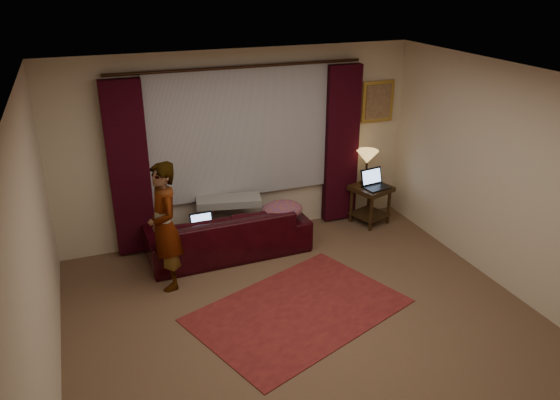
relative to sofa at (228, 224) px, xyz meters
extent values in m
cube|color=brown|center=(0.36, -1.95, -0.43)|extent=(5.00, 5.00, 0.01)
cube|color=silver|center=(0.36, -1.95, 2.17)|extent=(5.00, 5.00, 0.02)
cube|color=beige|center=(0.36, 0.55, 0.87)|extent=(5.00, 0.02, 2.60)
cube|color=beige|center=(0.36, -4.45, 0.87)|extent=(5.00, 0.02, 2.60)
cube|color=beige|center=(-2.14, -1.95, 0.87)|extent=(0.02, 5.00, 2.60)
cube|color=beige|center=(2.86, -1.95, 0.87)|extent=(0.02, 5.00, 2.60)
cube|color=#A3A3AA|center=(0.36, 0.49, 1.07)|extent=(2.50, 0.05, 1.80)
cube|color=black|center=(-1.14, 0.44, 0.75)|extent=(0.50, 0.14, 2.30)
cube|color=black|center=(1.86, 0.44, 0.75)|extent=(0.50, 0.14, 2.30)
cylinder|color=black|center=(0.36, 0.44, 1.95)|extent=(0.04, 0.04, 3.40)
cube|color=#B79139|center=(2.46, 0.52, 1.32)|extent=(0.50, 0.04, 0.60)
imported|color=black|center=(0.00, 0.00, 0.00)|extent=(2.15, 0.97, 0.86)
cube|color=gray|center=(0.10, 0.27, 0.44)|extent=(0.92, 0.51, 0.10)
ellipsoid|color=brown|center=(0.72, -0.11, 0.12)|extent=(0.68, 0.58, 0.24)
cube|color=maroon|center=(0.36, -1.59, -0.42)|extent=(2.66, 2.22, 0.01)
cube|color=black|center=(2.24, 0.16, -0.14)|extent=(0.64, 0.64, 0.59)
imported|color=gray|center=(-0.89, -0.52, 0.35)|extent=(0.51, 0.51, 1.56)
camera|label=1|loc=(-1.65, -6.32, 3.12)|focal=35.00mm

